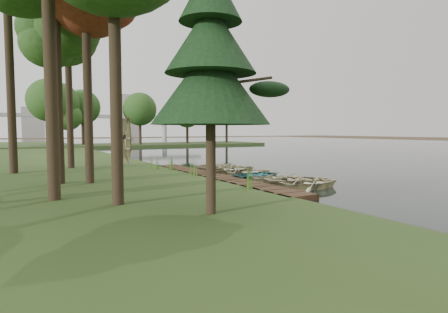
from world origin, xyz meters
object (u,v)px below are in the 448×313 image
rowboat_0 (311,181)px  rowboat_1 (298,179)px  boardwalk (214,178)px  rowboat_2 (280,177)px  pine_tree (211,60)px  stored_rowboat (128,161)px

rowboat_0 → rowboat_1: bearing=4.5°
boardwalk → rowboat_2: bearing=-49.0°
rowboat_1 → pine_tree: bearing=134.3°
rowboat_1 → pine_tree: (-7.57, -4.54, 4.79)m
rowboat_0 → pine_tree: 9.66m
boardwalk → pine_tree: bearing=-118.4°
rowboat_1 → pine_tree: size_ratio=0.45×
rowboat_0 → rowboat_2: 2.42m
rowboat_0 → rowboat_2: rowboat_0 is taller
rowboat_2 → stored_rowboat: stored_rowboat is taller
boardwalk → rowboat_2: size_ratio=5.15×
boardwalk → rowboat_2: 3.99m
boardwalk → rowboat_1: size_ratio=4.43×
rowboat_0 → stored_rowboat: size_ratio=0.93×
boardwalk → pine_tree: 11.41m
stored_rowboat → pine_tree: bearing=-156.8°
boardwalk → rowboat_2: rowboat_2 is taller
rowboat_1 → stored_rowboat: (-5.46, 13.37, 0.25)m
boardwalk → stored_rowboat: size_ratio=4.37×
rowboat_1 → rowboat_2: bearing=17.6°
stored_rowboat → pine_tree: (-2.12, -17.91, 4.54)m
rowboat_2 → rowboat_0: bearing=-154.7°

